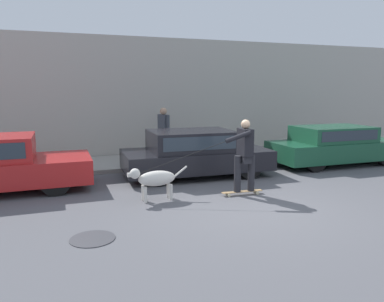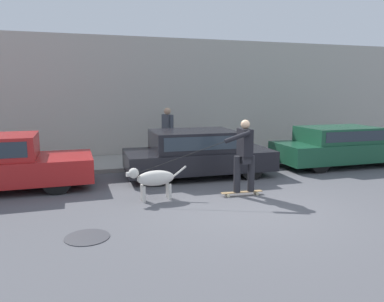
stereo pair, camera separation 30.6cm
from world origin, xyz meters
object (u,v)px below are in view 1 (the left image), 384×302
parked_car_1 (195,154)px  parked_car_2 (335,146)px  dog (155,179)px  skateboarder (244,153)px  pedestrian_with_bag (163,131)px

parked_car_1 → parked_car_2: parked_car_1 is taller
dog → skateboarder: skateboarder is taller
parked_car_2 → pedestrian_with_bag: (-5.02, 2.10, 0.44)m
parked_car_2 → dog: parked_car_2 is taller
parked_car_2 → dog: size_ratio=3.20×
parked_car_2 → skateboarder: bearing=-153.4°
dog → skateboarder: 2.06m
skateboarder → pedestrian_with_bag: pedestrian_with_bag is taller
parked_car_1 → parked_car_2: size_ratio=0.94×
parked_car_2 → pedestrian_with_bag: bearing=157.8°
parked_car_2 → parked_car_1: bearing=-179.5°
parked_car_2 → pedestrian_with_bag: pedestrian_with_bag is taller
skateboarder → dog: bearing=-3.5°
dog → pedestrian_with_bag: bearing=-111.8°
parked_car_1 → pedestrian_with_bag: 2.16m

